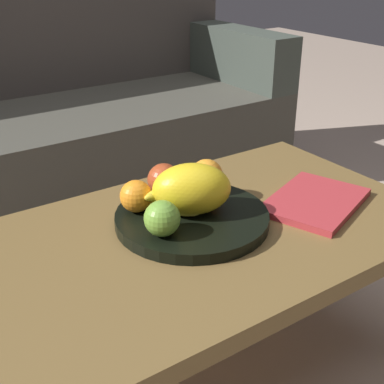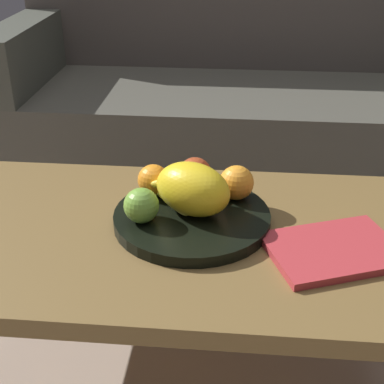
{
  "view_description": "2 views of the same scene",
  "coord_description": "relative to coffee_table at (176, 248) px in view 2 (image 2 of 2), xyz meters",
  "views": [
    {
      "loc": [
        -0.52,
        -0.77,
        0.95
      ],
      "look_at": [
        0.03,
        0.03,
        0.47
      ],
      "focal_mm": 48.31,
      "sensor_mm": 36.0,
      "label": 1
    },
    {
      "loc": [
        0.12,
        -0.96,
        1.01
      ],
      "look_at": [
        0.03,
        0.03,
        0.47
      ],
      "focal_mm": 51.52,
      "sensor_mm": 36.0,
      "label": 2
    }
  ],
  "objects": [
    {
      "name": "orange_left",
      "position": [
        0.12,
        0.11,
        0.11
      ],
      "size": [
        0.08,
        0.08,
        0.08
      ],
      "primitive_type": "sphere",
      "color": "orange",
      "rests_on": "fruit_bowl"
    },
    {
      "name": "apple_left",
      "position": [
        0.03,
        0.14,
        0.11
      ],
      "size": [
        0.08,
        0.08,
        0.08
      ],
      "primitive_type": "sphere",
      "color": "#AA411F",
      "rests_on": "fruit_bowl"
    },
    {
      "name": "ground_plane",
      "position": [
        0.0,
        0.0,
        -0.35
      ],
      "size": [
        8.0,
        8.0,
        0.0
      ],
      "primitive_type": "plane",
      "color": "tan"
    },
    {
      "name": "coffee_table",
      "position": [
        0.0,
        0.0,
        0.0
      ],
      "size": [
        1.09,
        0.59,
        0.4
      ],
      "color": "brown",
      "rests_on": "ground_plane"
    },
    {
      "name": "magazine",
      "position": [
        0.32,
        -0.05,
        0.05
      ],
      "size": [
        0.3,
        0.26,
        0.02
      ],
      "primitive_type": "cube",
      "rotation": [
        0.0,
        0.0,
        0.36
      ],
      "color": "#B63338",
      "rests_on": "coffee_table"
    },
    {
      "name": "banana_bunch",
      "position": [
        0.0,
        0.07,
        0.1
      ],
      "size": [
        0.16,
        0.16,
        0.06
      ],
      "color": "yellow",
      "rests_on": "fruit_bowl"
    },
    {
      "name": "melon_large_front",
      "position": [
        0.03,
        0.04,
        0.12
      ],
      "size": [
        0.2,
        0.18,
        0.11
      ],
      "primitive_type": "ellipsoid",
      "rotation": [
        0.0,
        0.0,
        -0.49
      ],
      "color": "yellow",
      "rests_on": "fruit_bowl"
    },
    {
      "name": "couch",
      "position": [
        0.11,
        1.06,
        -0.05
      ],
      "size": [
        1.7,
        0.7,
        0.9
      ],
      "color": "#46443B",
      "rests_on": "ground_plane"
    },
    {
      "name": "apple_front",
      "position": [
        -0.07,
        -0.01,
        0.11
      ],
      "size": [
        0.07,
        0.07,
        0.07
      ],
      "primitive_type": "sphere",
      "color": "#72A839",
      "rests_on": "fruit_bowl"
    },
    {
      "name": "orange_front",
      "position": [
        -0.06,
        0.11,
        0.1
      ],
      "size": [
        0.07,
        0.07,
        0.07
      ],
      "primitive_type": "sphere",
      "color": "orange",
      "rests_on": "fruit_bowl"
    },
    {
      "name": "fruit_bowl",
      "position": [
        0.03,
        0.03,
        0.06
      ],
      "size": [
        0.33,
        0.33,
        0.03
      ],
      "primitive_type": "cylinder",
      "color": "black",
      "rests_on": "coffee_table"
    }
  ]
}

